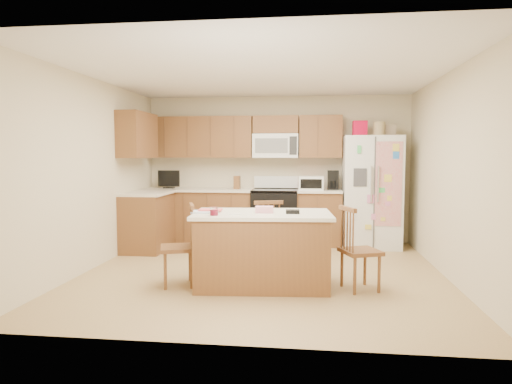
# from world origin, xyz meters

# --- Properties ---
(ground) EXTENTS (4.50, 4.50, 0.00)m
(ground) POSITION_xyz_m (0.00, 0.00, 0.00)
(ground) COLOR #94774D
(ground) RESTS_ON ground
(room_shell) EXTENTS (4.60, 4.60, 2.52)m
(room_shell) POSITION_xyz_m (0.00, 0.00, 1.44)
(room_shell) COLOR beige
(room_shell) RESTS_ON ground
(cabinetry) EXTENTS (3.36, 1.56, 2.15)m
(cabinetry) POSITION_xyz_m (-0.98, 1.79, 0.91)
(cabinetry) COLOR brown
(cabinetry) RESTS_ON ground
(stove) EXTENTS (0.76, 0.65, 1.13)m
(stove) POSITION_xyz_m (0.00, 1.94, 0.47)
(stove) COLOR black
(stove) RESTS_ON ground
(refrigerator) EXTENTS (0.90, 0.79, 2.04)m
(refrigerator) POSITION_xyz_m (1.57, 1.87, 0.92)
(refrigerator) COLOR white
(refrigerator) RESTS_ON ground
(island) EXTENTS (1.61, 1.02, 0.94)m
(island) POSITION_xyz_m (0.06, -0.58, 0.43)
(island) COLOR brown
(island) RESTS_ON ground
(windsor_chair_left) EXTENTS (0.49, 0.50, 0.93)m
(windsor_chair_left) POSITION_xyz_m (-0.88, -0.67, 0.44)
(windsor_chair_left) COLOR brown
(windsor_chair_left) RESTS_ON ground
(windsor_chair_back) EXTENTS (0.50, 0.49, 0.92)m
(windsor_chair_back) POSITION_xyz_m (0.02, 0.19, 0.43)
(windsor_chair_back) COLOR brown
(windsor_chair_back) RESTS_ON ground
(windsor_chair_right) EXTENTS (0.50, 0.51, 0.93)m
(windsor_chair_right) POSITION_xyz_m (1.13, -0.61, 0.44)
(windsor_chair_right) COLOR brown
(windsor_chair_right) RESTS_ON ground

